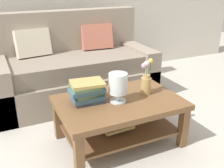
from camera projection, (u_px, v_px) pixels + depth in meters
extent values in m
plane|color=#B7B2A8|center=(107.00, 123.00, 2.83)|extent=(10.00, 10.00, 0.00)
cube|color=gray|center=(76.00, 85.00, 3.35)|extent=(1.93, 0.90, 0.36)
cube|color=gray|center=(75.00, 65.00, 3.22)|extent=(1.69, 0.74, 0.20)
cube|color=gray|center=(65.00, 38.00, 3.45)|extent=(1.93, 0.20, 0.70)
cube|color=gray|center=(1.00, 88.00, 2.97)|extent=(0.20, 0.90, 0.60)
cube|color=gray|center=(136.00, 67.00, 3.65)|extent=(0.20, 0.90, 0.60)
cube|color=beige|center=(33.00, 43.00, 3.16)|extent=(0.42, 0.24, 0.34)
cube|color=#B26651|center=(97.00, 37.00, 3.48)|extent=(0.41, 0.21, 0.34)
cube|color=brown|center=(119.00, 103.00, 2.38)|extent=(1.09, 0.73, 0.05)
cube|color=brown|center=(79.00, 157.00, 2.00)|extent=(0.07, 0.07, 0.38)
cube|color=brown|center=(183.00, 128.00, 2.39)|extent=(0.07, 0.07, 0.38)
cube|color=brown|center=(58.00, 120.00, 2.52)|extent=(0.07, 0.07, 0.38)
cube|color=brown|center=(146.00, 101.00, 2.91)|extent=(0.07, 0.07, 0.38)
cube|color=brown|center=(119.00, 128.00, 2.48)|extent=(0.97, 0.61, 0.02)
cube|color=#3D6075|center=(112.00, 124.00, 2.49)|extent=(0.33, 0.27, 0.03)
cube|color=tan|center=(116.00, 126.00, 2.40)|extent=(0.29, 0.21, 0.03)
cube|color=#3D6075|center=(114.00, 120.00, 2.44)|extent=(0.29, 0.21, 0.04)
cube|color=#2D333D|center=(88.00, 101.00, 2.33)|extent=(0.26, 0.19, 0.03)
cube|color=#3D6075|center=(87.00, 98.00, 2.31)|extent=(0.28, 0.16, 0.04)
cube|color=#51704C|center=(88.00, 93.00, 2.30)|extent=(0.28, 0.19, 0.03)
cube|color=#3D6075|center=(87.00, 91.00, 2.27)|extent=(0.30, 0.16, 0.04)
cube|color=#51704C|center=(85.00, 87.00, 2.26)|extent=(0.25, 0.19, 0.03)
cube|color=tan|center=(87.00, 83.00, 2.27)|extent=(0.30, 0.25, 0.03)
cylinder|color=silver|center=(118.00, 101.00, 2.34)|extent=(0.14, 0.14, 0.02)
cylinder|color=silver|center=(118.00, 96.00, 2.32)|extent=(0.04, 0.04, 0.07)
cylinder|color=silver|center=(118.00, 83.00, 2.28)|extent=(0.16, 0.16, 0.18)
sphere|color=#3D6075|center=(115.00, 88.00, 2.28)|extent=(0.05, 0.05, 0.05)
sphere|color=#993833|center=(120.00, 86.00, 2.31)|extent=(0.05, 0.05, 0.05)
cylinder|color=tan|center=(146.00, 86.00, 2.47)|extent=(0.10, 0.10, 0.16)
cylinder|color=tan|center=(146.00, 76.00, 2.44)|extent=(0.07, 0.07, 0.03)
cylinder|color=#426638|center=(150.00, 68.00, 2.42)|extent=(0.01, 0.01, 0.11)
sphere|color=gold|center=(151.00, 61.00, 2.40)|extent=(0.05, 0.05, 0.05)
cylinder|color=#426638|center=(144.00, 71.00, 2.44)|extent=(0.01, 0.01, 0.06)
sphere|color=#B28CB7|center=(144.00, 66.00, 2.42)|extent=(0.06, 0.06, 0.06)
cylinder|color=#426638|center=(146.00, 70.00, 2.39)|extent=(0.01, 0.01, 0.10)
sphere|color=silver|center=(147.00, 63.00, 2.37)|extent=(0.05, 0.05, 0.05)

